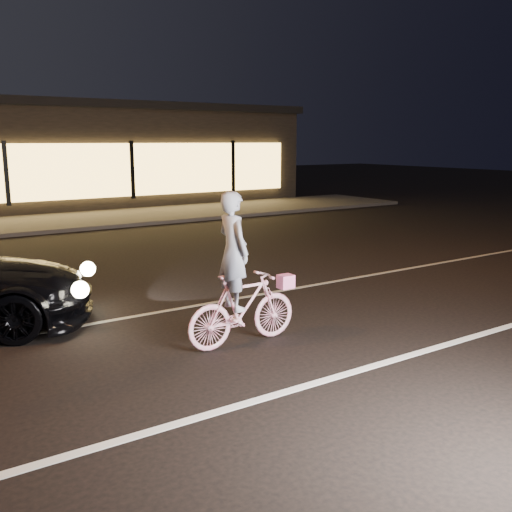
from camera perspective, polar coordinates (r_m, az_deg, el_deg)
ground at (r=7.64m, az=-2.76°, el=-9.20°), size 90.00×90.00×0.00m
lane_stripe_near at (r=6.49m, az=4.18°, el=-13.06°), size 60.00×0.12×0.01m
lane_stripe_far at (r=9.33m, az=-9.05°, el=-5.45°), size 60.00×0.10×0.01m
sidewalk at (r=19.68m, az=-22.43°, el=2.90°), size 30.00×4.00×0.12m
cyclist at (r=7.55m, az=-1.58°, el=-3.57°), size 1.64×0.57×2.07m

